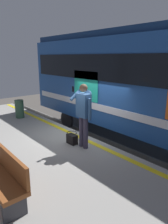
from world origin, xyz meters
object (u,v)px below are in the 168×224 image
handbag (72,138)px  trash_bin (20,109)px  train_carriage (154,81)px  passenger (84,111)px  bench (3,174)px

handbag → trash_bin: bearing=0.6°
train_carriage → passenger: train_carriage is taller
train_carriage → handbag: bearing=76.4°
passenger → trash_bin: size_ratio=2.40×
handbag → passenger: bearing=-165.1°
passenger → trash_bin: passenger is taller
trash_bin → train_carriage: bearing=-145.1°
trash_bin → handbag: bearing=-179.4°
train_carriage → trash_bin: 5.54m
handbag → bench: bench is taller
train_carriage → passenger: size_ratio=6.10×
bench → trash_bin: bearing=-26.5°
train_carriage → bench: train_carriage is taller
bench → trash_bin: bench is taller
handbag → train_carriage: bearing=-103.6°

